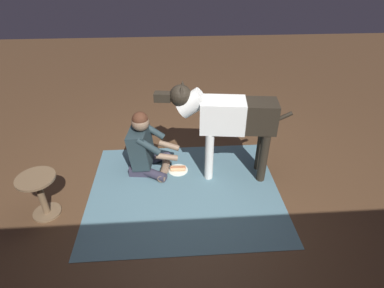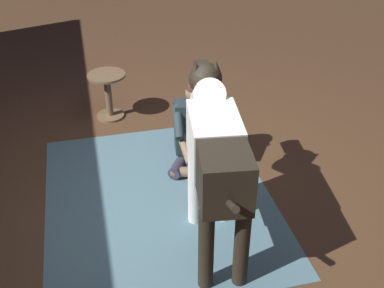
{
  "view_description": "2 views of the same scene",
  "coord_description": "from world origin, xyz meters",
  "px_view_note": "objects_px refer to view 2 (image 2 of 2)",
  "views": [
    {
      "loc": [
        0.09,
        2.82,
        2.47
      ],
      "look_at": [
        -0.13,
        -0.39,
        0.37
      ],
      "focal_mm": 28.94,
      "sensor_mm": 36.0,
      "label": 1
    },
    {
      "loc": [
        -3.08,
        0.5,
        2.54
      ],
      "look_at": [
        0.05,
        -0.24,
        0.47
      ],
      "focal_mm": 44.8,
      "sensor_mm": 36.0,
      "label": 2
    }
  ],
  "objects_px": {
    "person_sitting_on_floor": "(198,130)",
    "hot_dog_on_plate": "(203,186)",
    "round_side_table": "(108,92)",
    "large_dog": "(215,150)"
  },
  "relations": [
    {
      "from": "person_sitting_on_floor",
      "to": "round_side_table",
      "type": "bearing_deg",
      "value": 34.04
    },
    {
      "from": "person_sitting_on_floor",
      "to": "hot_dog_on_plate",
      "type": "distance_m",
      "value": 0.51
    },
    {
      "from": "large_dog",
      "to": "round_side_table",
      "type": "xyz_separation_m",
      "value": [
        2.02,
        0.58,
        -0.49
      ]
    },
    {
      "from": "hot_dog_on_plate",
      "to": "round_side_table",
      "type": "relative_size",
      "value": 0.51
    },
    {
      "from": "hot_dog_on_plate",
      "to": "large_dog",
      "type": "bearing_deg",
      "value": 172.77
    },
    {
      "from": "round_side_table",
      "to": "hot_dog_on_plate",
      "type": "bearing_deg",
      "value": -155.56
    },
    {
      "from": "person_sitting_on_floor",
      "to": "round_side_table",
      "type": "distance_m",
      "value": 1.26
    },
    {
      "from": "large_dog",
      "to": "hot_dog_on_plate",
      "type": "height_order",
      "value": "large_dog"
    },
    {
      "from": "hot_dog_on_plate",
      "to": "person_sitting_on_floor",
      "type": "bearing_deg",
      "value": -7.23
    },
    {
      "from": "person_sitting_on_floor",
      "to": "hot_dog_on_plate",
      "type": "bearing_deg",
      "value": 172.77
    }
  ]
}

